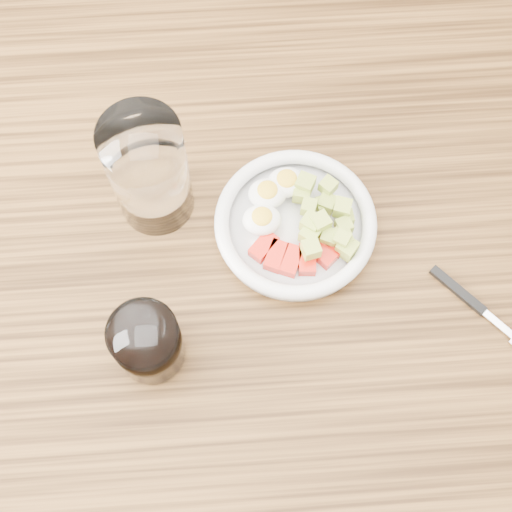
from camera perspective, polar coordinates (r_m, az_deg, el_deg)
The scene contains 6 objects.
ground at distance 1.63m, azimuth 0.38°, elevation -10.52°, with size 4.00×4.00×0.00m, color brown.
dining_table at distance 0.99m, azimuth 0.62°, elevation -3.26°, with size 1.50×0.90×0.77m.
bowl at distance 0.90m, azimuth 3.18°, elevation 2.74°, with size 0.20×0.20×0.05m.
fork at distance 0.91m, azimuth 16.95°, elevation -3.59°, with size 0.12×0.13×0.01m.
water_glass at distance 0.86m, azimuth -8.57°, elevation 6.73°, with size 0.10×0.10×0.17m, color white.
coffee_glass at distance 0.83m, azimuth -8.67°, elevation -6.87°, with size 0.08×0.08×0.09m.
Camera 1 is at (-0.03, -0.30, 1.61)m, focal length 50.00 mm.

